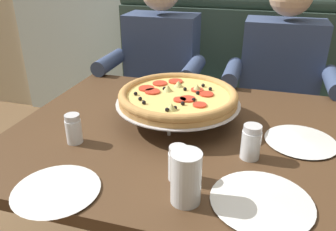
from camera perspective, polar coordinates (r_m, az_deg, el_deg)
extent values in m
cube|color=#384C42|center=(2.17, 7.73, -4.82)|extent=(1.46, 0.60, 0.46)
cube|color=#384C42|center=(2.35, 9.93, 9.57)|extent=(1.46, 0.18, 0.65)
cylinder|color=#384C42|center=(2.28, 10.68, 18.67)|extent=(1.46, 0.14, 0.14)
cube|color=#4C331E|center=(1.21, 2.77, -3.48)|extent=(1.22, 0.98, 0.04)
cylinder|color=black|center=(1.91, -10.47, -5.20)|extent=(0.06, 0.06, 0.71)
cylinder|color=black|center=(1.76, 23.60, -9.92)|extent=(0.06, 0.06, 0.71)
cube|color=#2D3342|center=(1.88, -2.93, 0.89)|extent=(0.34, 0.40, 0.15)
cylinder|color=#2D3342|center=(1.86, -8.21, -10.43)|extent=(0.11, 0.11, 0.46)
cylinder|color=#2D3342|center=(1.80, -2.27, -11.58)|extent=(0.11, 0.11, 0.46)
cube|color=#38476B|center=(2.00, -0.99, 8.78)|extent=(0.40, 0.22, 0.56)
cylinder|color=#38476B|center=(1.87, -9.86, 8.88)|extent=(0.08, 0.28, 0.08)
cylinder|color=#38476B|center=(1.73, 4.19, 7.76)|extent=(0.08, 0.28, 0.08)
cube|color=#2D3342|center=(1.79, 17.43, -1.62)|extent=(0.34, 0.40, 0.15)
cylinder|color=#2D3342|center=(1.74, 12.66, -13.87)|extent=(0.11, 0.11, 0.46)
cylinder|color=#2D3342|center=(1.75, 19.39, -14.60)|extent=(0.11, 0.11, 0.46)
cube|color=#38476B|center=(1.92, 18.28, 6.75)|extent=(0.40, 0.22, 0.56)
cylinder|color=#38476B|center=(1.70, 10.80, 7.07)|extent=(0.08, 0.28, 0.08)
cylinder|color=#38476B|center=(1.72, 26.20, 5.11)|extent=(0.08, 0.28, 0.08)
cylinder|color=silver|center=(1.16, 0.16, -1.71)|extent=(0.01, 0.01, 0.07)
cylinder|color=silver|center=(1.34, -1.96, 2.22)|extent=(0.01, 0.01, 0.07)
cylinder|color=silver|center=(1.29, 6.75, 1.19)|extent=(0.01, 0.01, 0.07)
torus|color=silver|center=(1.25, 1.68, 1.94)|extent=(0.25, 0.25, 0.01)
cylinder|color=silver|center=(1.24, 1.68, 2.27)|extent=(0.46, 0.46, 0.00)
cylinder|color=tan|center=(1.24, 1.69, 2.74)|extent=(0.43, 0.43, 0.02)
torus|color=tan|center=(1.23, 1.70, 3.56)|extent=(0.44, 0.44, 0.03)
cylinder|color=#EFCC6B|center=(1.23, 1.70, 3.34)|extent=(0.37, 0.37, 0.01)
cylinder|color=red|center=(1.19, 3.56, 2.79)|extent=(0.06, 0.06, 0.01)
cylinder|color=red|center=(1.18, 2.00, 2.67)|extent=(0.05, 0.05, 0.01)
cylinder|color=red|center=(1.23, 6.50, 3.60)|extent=(0.05, 0.05, 0.01)
cylinder|color=red|center=(1.33, -1.39, 5.45)|extent=(0.06, 0.06, 0.01)
cylinder|color=red|center=(1.25, -2.65, 4.06)|extent=(0.06, 0.06, 0.01)
cylinder|color=red|center=(1.27, 4.94, 4.33)|extent=(0.05, 0.05, 0.01)
cylinder|color=red|center=(1.14, 5.37, 1.82)|extent=(0.05, 0.05, 0.01)
cylinder|color=red|center=(1.35, 1.29, 5.79)|extent=(0.06, 0.06, 0.01)
cylinder|color=red|center=(1.28, -3.66, 4.60)|extent=(0.06, 0.06, 0.01)
sphere|color=black|center=(1.15, -4.09, 2.21)|extent=(0.01, 0.01, 0.01)
sphere|color=black|center=(1.11, 1.20, 1.31)|extent=(0.01, 0.01, 0.01)
sphere|color=black|center=(1.14, 2.51, 2.06)|extent=(0.01, 0.01, 0.01)
sphere|color=black|center=(1.09, -0.16, 0.99)|extent=(0.01, 0.01, 0.01)
sphere|color=black|center=(1.23, 5.03, 3.83)|extent=(0.01, 0.01, 0.01)
sphere|color=black|center=(1.31, 5.95, 5.08)|extent=(0.01, 0.01, 0.01)
sphere|color=black|center=(1.18, -4.72, 2.84)|extent=(0.01, 0.01, 0.01)
sphere|color=black|center=(1.27, 2.89, 4.49)|extent=(0.01, 0.01, 0.01)
sphere|color=black|center=(1.28, 7.15, 4.48)|extent=(0.01, 0.01, 0.01)
sphere|color=black|center=(1.17, 4.37, 2.67)|extent=(0.01, 0.01, 0.01)
sphere|color=black|center=(1.27, -0.62, 4.56)|extent=(0.01, 0.01, 0.01)
sphere|color=black|center=(1.23, -5.49, 3.70)|extent=(0.01, 0.01, 0.01)
cone|color=#CCC675|center=(1.30, 1.78, 5.38)|extent=(0.04, 0.04, 0.02)
cone|color=#CCC675|center=(1.10, 0.57, 1.50)|extent=(0.04, 0.04, 0.02)
cone|color=#CCC675|center=(1.27, 4.93, 4.73)|extent=(0.04, 0.04, 0.02)
cone|color=#CCC675|center=(1.26, -0.04, 4.66)|extent=(0.04, 0.04, 0.02)
cylinder|color=white|center=(1.15, -15.59, -2.59)|extent=(0.05, 0.05, 0.08)
cylinder|color=#4C6633|center=(1.16, -15.52, -3.15)|extent=(0.04, 0.04, 0.05)
cylinder|color=silver|center=(1.13, -15.89, -0.34)|extent=(0.05, 0.05, 0.02)
cylinder|color=white|center=(0.94, 1.68, -8.51)|extent=(0.05, 0.05, 0.08)
cylinder|color=silver|center=(0.95, 1.67, -9.30)|extent=(0.05, 0.05, 0.05)
cylinder|color=silver|center=(0.91, 1.72, -5.87)|extent=(0.05, 0.05, 0.02)
cylinder|color=white|center=(1.06, 13.78, -4.81)|extent=(0.06, 0.06, 0.09)
cylinder|color=#A82D19|center=(1.07, 13.65, -5.90)|extent=(0.05, 0.05, 0.04)
cylinder|color=silver|center=(1.03, 14.10, -2.17)|extent=(0.05, 0.05, 0.02)
cylinder|color=white|center=(1.21, 21.44, -4.11)|extent=(0.16, 0.16, 0.01)
cone|color=white|center=(1.21, 21.51, -3.73)|extent=(0.23, 0.23, 0.01)
cylinder|color=white|center=(0.96, -18.29, -11.93)|extent=(0.16, 0.16, 0.01)
cone|color=white|center=(0.95, -18.36, -11.50)|extent=(0.23, 0.23, 0.01)
cylinder|color=white|center=(0.91, 15.48, -13.84)|extent=(0.18, 0.18, 0.01)
cone|color=white|center=(0.90, 15.55, -13.40)|extent=(0.26, 0.26, 0.01)
cylinder|color=silver|center=(0.84, 3.05, -10.44)|extent=(0.08, 0.08, 0.14)
cylinder|color=white|center=(0.86, 3.01, -11.91)|extent=(0.07, 0.07, 0.09)
cylinder|color=black|center=(3.50, -10.42, 6.89)|extent=(0.02, 0.02, 0.44)
cylinder|color=black|center=(3.58, -6.43, 7.57)|extent=(0.02, 0.02, 0.44)
cylinder|color=black|center=(3.74, -11.64, 7.99)|extent=(0.02, 0.02, 0.44)
cylinder|color=black|center=(3.81, -7.87, 8.62)|extent=(0.02, 0.02, 0.44)
cylinder|color=black|center=(3.59, -9.34, 11.25)|extent=(0.40, 0.40, 0.02)
cube|color=black|center=(3.70, -10.39, 14.80)|extent=(0.25, 0.24, 0.42)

